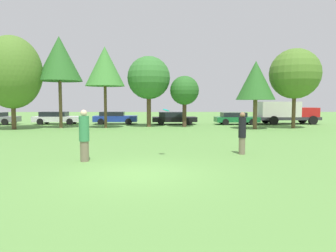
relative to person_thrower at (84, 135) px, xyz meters
The scene contains 16 objects.
ground_plane 3.08m from the person_thrower, 42.70° to the right, with size 120.00×120.00×0.00m, color #5B8E42.
person_thrower is the anchor object (origin of this frame).
person_catcher 6.35m from the person_thrower, 13.72° to the left, with size 0.31×0.31×1.76m.
frisbee 3.24m from the person_thrower, 15.29° to the left, with size 0.27×0.27×0.14m.
tree_0 16.78m from the person_thrower, 123.89° to the left, with size 4.59×4.59×7.41m.
tree_1 16.77m from the person_thrower, 111.30° to the left, with size 3.71×3.71×7.65m.
tree_2 15.56m from the person_thrower, 97.81° to the left, with size 3.28×3.28×6.80m.
tree_3 16.55m from the person_thrower, 84.54° to the left, with size 3.75×3.75×6.19m.
tree_4 16.80m from the person_thrower, 73.67° to the left, with size 2.53×2.53×4.47m.
tree_5 17.42m from the person_thrower, 53.26° to the left, with size 3.11×3.11×5.48m.
tree_6 20.17m from the person_thrower, 46.46° to the left, with size 4.12×4.12×6.57m.
parked_car_white 21.03m from the person_thrower, 111.70° to the left, with size 4.59×2.20×1.23m.
parked_car_blue 19.56m from the person_thrower, 95.87° to the left, with size 4.32×2.13×1.23m.
parked_car_black 19.42m from the person_thrower, 78.76° to the left, with size 4.39×2.02×1.22m.
parked_car_green 21.30m from the person_thrower, 62.36° to the left, with size 4.25×2.10×1.17m.
delivery_truck_red 24.46m from the person_thrower, 52.48° to the left, with size 6.28×2.59×2.23m.
Camera 1 is at (0.80, -9.32, 2.17)m, focal length 33.19 mm.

